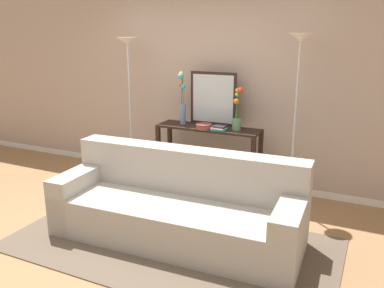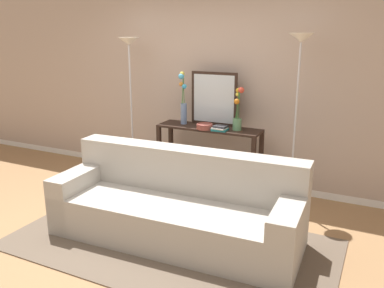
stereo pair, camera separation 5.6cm
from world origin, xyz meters
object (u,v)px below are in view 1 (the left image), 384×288
(couch, at_px, (178,209))
(vase_tall_flowers, at_px, (182,101))
(wall_mirror, at_px, (213,99))
(vase_short_flowers, at_px, (237,113))
(book_stack, at_px, (219,128))
(floor_lamp_right, at_px, (298,73))
(console_table, at_px, (208,147))
(book_row_under_console, at_px, (184,181))
(fruit_bowl, at_px, (204,126))
(floor_lamp_left, at_px, (128,70))

(couch, height_order, vase_tall_flowers, vase_tall_flowers)
(couch, distance_m, vase_tall_flowers, 1.70)
(wall_mirror, height_order, vase_short_flowers, wall_mirror)
(couch, xyz_separation_m, book_stack, (-0.04, 1.20, 0.57))
(couch, height_order, wall_mirror, wall_mirror)
(floor_lamp_right, distance_m, book_stack, 1.14)
(floor_lamp_right, relative_size, book_stack, 10.40)
(floor_lamp_right, xyz_separation_m, wall_mirror, (-1.09, 0.19, -0.39))
(console_table, bearing_deg, book_row_under_console, 180.00)
(floor_lamp_right, distance_m, book_row_under_console, 2.10)
(couch, relative_size, fruit_bowl, 12.15)
(console_table, relative_size, vase_tall_flowers, 1.98)
(vase_tall_flowers, bearing_deg, book_row_under_console, -37.75)
(couch, xyz_separation_m, fruit_bowl, (-0.24, 1.20, 0.58))
(vase_tall_flowers, xyz_separation_m, book_stack, (0.58, -0.14, -0.28))
(console_table, xyz_separation_m, wall_mirror, (-0.00, 0.15, 0.61))
(couch, relative_size, floor_lamp_right, 1.25)
(wall_mirror, bearing_deg, console_table, -88.26)
(floor_lamp_left, height_order, book_row_under_console, floor_lamp_left)
(floor_lamp_left, distance_m, book_row_under_console, 1.69)
(book_stack, height_order, book_row_under_console, book_stack)
(fruit_bowl, xyz_separation_m, book_row_under_console, (-0.34, 0.12, -0.84))
(console_table, distance_m, book_stack, 0.38)
(console_table, bearing_deg, book_stack, -30.78)
(book_stack, relative_size, book_row_under_console, 0.47)
(floor_lamp_right, height_order, vase_short_flowers, floor_lamp_right)
(book_stack, bearing_deg, vase_tall_flowers, 166.30)
(floor_lamp_left, distance_m, fruit_bowl, 1.33)
(floor_lamp_right, height_order, book_row_under_console, floor_lamp_right)
(wall_mirror, distance_m, book_stack, 0.46)
(couch, relative_size, book_stack, 12.97)
(vase_short_flowers, bearing_deg, floor_lamp_right, -3.07)
(console_table, height_order, floor_lamp_right, floor_lamp_right)
(wall_mirror, xyz_separation_m, vase_short_flowers, (0.38, -0.15, -0.13))
(floor_lamp_right, height_order, wall_mirror, floor_lamp_right)
(wall_mirror, height_order, fruit_bowl, wall_mirror)
(floor_lamp_right, bearing_deg, wall_mirror, 170.31)
(vase_tall_flowers, bearing_deg, wall_mirror, 19.08)
(floor_lamp_right, xyz_separation_m, book_row_under_console, (-1.44, 0.03, -1.53))
(floor_lamp_left, height_order, floor_lamp_right, floor_lamp_right)
(console_table, xyz_separation_m, vase_tall_flowers, (-0.38, 0.02, 0.57))
(floor_lamp_left, bearing_deg, book_stack, -3.60)
(floor_lamp_left, relative_size, vase_short_flowers, 3.67)
(wall_mirror, xyz_separation_m, vase_tall_flowers, (-0.38, -0.13, -0.03))
(console_table, height_order, floor_lamp_left, floor_lamp_left)
(vase_tall_flowers, height_order, book_row_under_console, vase_tall_flowers)
(couch, xyz_separation_m, wall_mirror, (-0.24, 1.47, 0.88))
(fruit_bowl, bearing_deg, book_stack, -0.44)
(floor_lamp_left, xyz_separation_m, vase_short_flowers, (1.54, 0.04, -0.47))
(floor_lamp_right, bearing_deg, book_row_under_console, 178.71)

